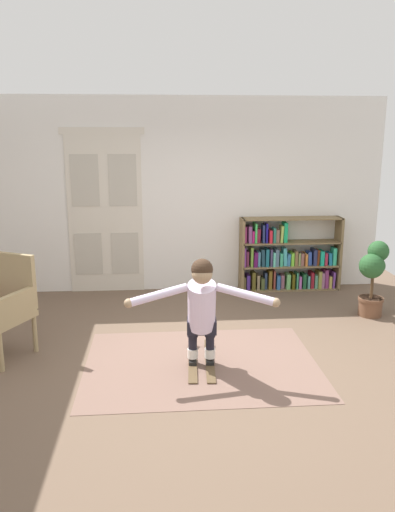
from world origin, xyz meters
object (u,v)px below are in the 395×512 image
bookshelf (286,259)px  person_skier (202,305)px  wicker_chair (1,304)px  potted_plant (373,274)px  skis_pair (201,361)px

bookshelf → person_skier: (-1.55, -2.67, 0.23)m
wicker_chair → potted_plant: size_ratio=1.10×
bookshelf → potted_plant: 1.50m
bookshelf → potted_plant: bookshelf is taller
skis_pair → wicker_chair: bearing=169.7°
bookshelf → potted_plant: (0.84, -1.23, 0.09)m
wicker_chair → person_skier: size_ratio=0.75×
bookshelf → skis_pair: size_ratio=1.65×
wicker_chair → person_skier: 2.18m
wicker_chair → skis_pair: 2.23m
skis_pair → person_skier: size_ratio=0.63×
wicker_chair → person_skier: person_skier is taller
wicker_chair → person_skier: (2.11, -0.56, 0.13)m
person_skier → potted_plant: bearing=31.0°
potted_plant → skis_pair: potted_plant is taller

